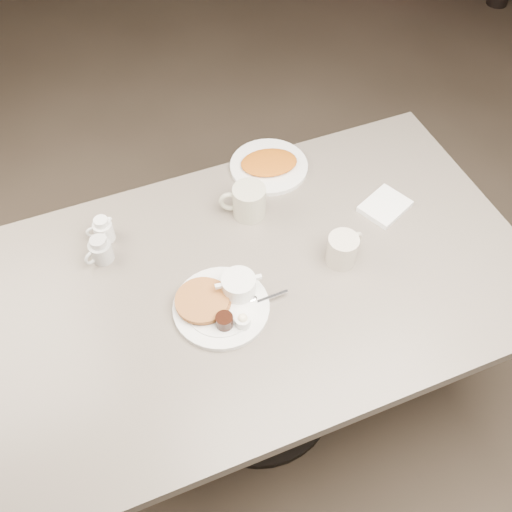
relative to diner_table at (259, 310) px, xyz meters
name	(u,v)px	position (x,y,z in m)	size (l,w,h in m)	color
room	(260,72)	(0.00, 0.00, 0.82)	(7.04, 8.04, 2.84)	#4C3F33
diner_table	(259,310)	(0.00, 0.00, 0.00)	(1.50, 0.90, 0.75)	slate
main_plate	(222,301)	(-0.12, -0.05, 0.19)	(0.32, 0.28, 0.07)	white
coffee_mug_near	(343,249)	(0.24, -0.03, 0.22)	(0.13, 0.11, 0.09)	beige
napkin	(385,206)	(0.44, 0.09, 0.18)	(0.17, 0.15, 0.02)	white
coffee_mug_far	(248,201)	(0.06, 0.23, 0.22)	(0.15, 0.13, 0.10)	beige
creamer_left	(100,250)	(-0.38, 0.22, 0.21)	(0.09, 0.07, 0.08)	beige
creamer_right	(103,230)	(-0.35, 0.29, 0.21)	(0.09, 0.07, 0.08)	white
hash_plate	(269,165)	(0.19, 0.38, 0.18)	(0.29, 0.29, 0.04)	white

